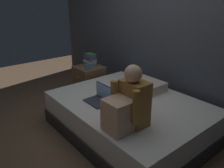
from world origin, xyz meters
name	(u,v)px	position (x,y,z in m)	size (l,w,h in m)	color
ground_plane	(102,133)	(0.00, 0.00, 0.00)	(8.00, 8.00, 0.00)	brown
wall_back	(167,24)	(0.00, 1.20, 1.35)	(5.60, 0.10, 2.70)	#424751
bed	(129,117)	(0.20, 0.30, 0.23)	(2.00, 1.50, 0.46)	#332D2B
nightstand	(89,82)	(-1.10, 0.54, 0.28)	(0.44, 0.46, 0.57)	brown
person_sitting	(128,105)	(0.63, -0.13, 0.72)	(0.39, 0.44, 0.66)	olive
laptop	(100,98)	(-0.02, -0.01, 0.52)	(0.32, 0.23, 0.22)	#333842
pillow	(144,84)	(0.04, 0.75, 0.53)	(0.56, 0.36, 0.13)	beige
book_stack	(90,60)	(-1.11, 0.58, 0.68)	(0.22, 0.15, 0.22)	beige
mug	(87,67)	(-0.97, 0.42, 0.61)	(0.08, 0.08, 0.09)	teal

